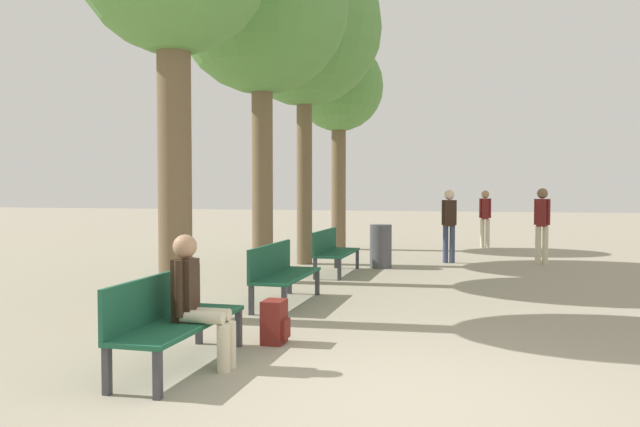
{
  "coord_description": "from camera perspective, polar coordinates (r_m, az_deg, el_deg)",
  "views": [
    {
      "loc": [
        0.62,
        -4.73,
        1.63
      ],
      "look_at": [
        -1.8,
        4.69,
        1.24
      ],
      "focal_mm": 35.0,
      "sensor_mm": 36.0,
      "label": 1
    }
  ],
  "objects": [
    {
      "name": "bench_row_0",
      "position": [
        5.91,
        -13.45,
        -8.99
      ],
      "size": [
        0.53,
        1.76,
        0.84
      ],
      "color": "#195138",
      "rests_on": "ground_plane"
    },
    {
      "name": "person_seated",
      "position": [
        5.81,
        -11.24,
        -7.52
      ],
      "size": [
        0.57,
        0.32,
        1.21
      ],
      "color": "beige",
      "rests_on": "ground_plane"
    },
    {
      "name": "trash_bin",
      "position": [
        12.86,
        5.57,
        -2.99
      ],
      "size": [
        0.45,
        0.45,
        0.89
      ],
      "color": "#4C4C51",
      "rests_on": "ground_plane"
    },
    {
      "name": "backpack",
      "position": [
        6.67,
        -4.16,
        -9.88
      ],
      "size": [
        0.26,
        0.29,
        0.46
      ],
      "color": "maroon",
      "rests_on": "ground_plane"
    },
    {
      "name": "bench_row_1",
      "position": [
        8.84,
        -3.65,
        -5.18
      ],
      "size": [
        0.53,
        1.76,
        0.84
      ],
      "color": "#195138",
      "rests_on": "ground_plane"
    },
    {
      "name": "bench_row_2",
      "position": [
        11.92,
        1.15,
        -3.23
      ],
      "size": [
        0.53,
        1.76,
        0.84
      ],
      "color": "#195138",
      "rests_on": "ground_plane"
    },
    {
      "name": "tree_row_3",
      "position": [
        16.87,
        1.72,
        11.22
      ],
      "size": [
        2.38,
        2.38,
        5.53
      ],
      "color": "brown",
      "rests_on": "ground_plane"
    },
    {
      "name": "pedestrian_far",
      "position": [
        13.89,
        11.72,
        -0.68
      ],
      "size": [
        0.32,
        0.26,
        1.6
      ],
      "color": "#384260",
      "rests_on": "ground_plane"
    },
    {
      "name": "tree_row_1",
      "position": [
        11.3,
        -5.35,
        18.15
      ],
      "size": [
        3.01,
        3.01,
        6.28
      ],
      "color": "brown",
      "rests_on": "ground_plane"
    },
    {
      "name": "pedestrian_near",
      "position": [
        17.64,
        14.86,
        -0.13
      ],
      "size": [
        0.32,
        0.22,
        1.57
      ],
      "color": "beige",
      "rests_on": "ground_plane"
    },
    {
      "name": "tree_row_2",
      "position": [
        13.84,
        -1.45,
        16.49
      ],
      "size": [
        3.32,
        3.32,
        6.72
      ],
      "color": "brown",
      "rests_on": "ground_plane"
    },
    {
      "name": "pedestrian_mid",
      "position": [
        14.08,
        19.64,
        -0.65
      ],
      "size": [
        0.33,
        0.27,
        1.63
      ],
      "color": "beige",
      "rests_on": "ground_plane"
    },
    {
      "name": "ground_plane",
      "position": [
        5.04,
        6.9,
        -16.62
      ],
      "size": [
        80.0,
        80.0,
        0.0
      ],
      "primitive_type": "plane",
      "color": "gray"
    }
  ]
}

